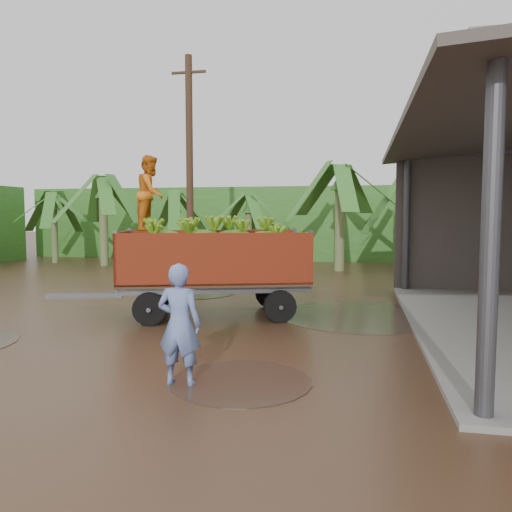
{
  "coord_description": "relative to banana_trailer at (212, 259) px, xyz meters",
  "views": [
    {
      "loc": [
        3.95,
        -9.28,
        2.23
      ],
      "look_at": [
        1.69,
        1.73,
        1.3
      ],
      "focal_mm": 35.0,
      "sensor_mm": 36.0,
      "label": 1
    }
  ],
  "objects": [
    {
      "name": "man_blue",
      "position": [
        0.88,
        -4.44,
        -0.45
      ],
      "size": [
        0.59,
        0.39,
        1.61
      ],
      "primitive_type": "imported",
      "rotation": [
        0.0,
        0.0,
        3.13
      ],
      "color": "#687FBE",
      "rests_on": "ground"
    },
    {
      "name": "hedge_north",
      "position": [
        -2.8,
        14.77,
        0.55
      ],
      "size": [
        22.0,
        3.0,
        3.6
      ],
      "primitive_type": "cube",
      "color": "#2D661E",
      "rests_on": "ground"
    },
    {
      "name": "ground",
      "position": [
        -0.8,
        -1.23,
        -1.25
      ],
      "size": [
        100.0,
        100.0,
        0.0
      ],
      "primitive_type": "plane",
      "color": "black",
      "rests_on": "ground"
    },
    {
      "name": "utility_pole",
      "position": [
        -2.56,
        5.95,
        2.6
      ],
      "size": [
        1.2,
        0.24,
        7.6
      ],
      "color": "#47301E",
      "rests_on": "ground"
    },
    {
      "name": "banana_plants",
      "position": [
        -4.82,
        5.79,
        0.61
      ],
      "size": [
        24.09,
        19.68,
        4.36
      ],
      "color": "#2D661E",
      "rests_on": "ground"
    },
    {
      "name": "banana_trailer",
      "position": [
        0.0,
        0.0,
        0.0
      ],
      "size": [
        5.65,
        3.08,
        3.54
      ],
      "rotation": [
        0.0,
        0.0,
        0.31
      ],
      "color": "#A32D17",
      "rests_on": "ground"
    }
  ]
}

